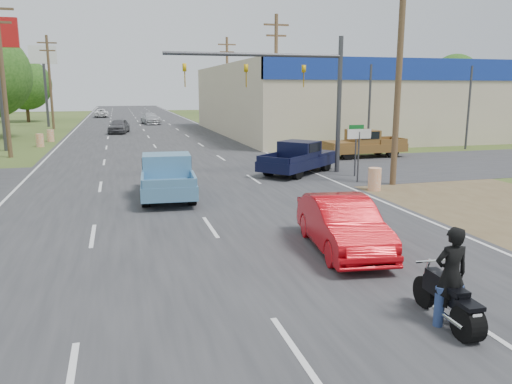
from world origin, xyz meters
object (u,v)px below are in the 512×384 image
object	(u,v)px
motorcycle	(450,303)
distant_car_silver	(151,119)
red_convertible	(342,225)
distant_car_white	(101,113)
navy_pickup	(299,157)
rider	(451,280)
brown_pickup	(362,143)
distant_car_grey	(119,126)
blue_pickup	(167,175)

from	to	relation	value
motorcycle	distant_car_silver	xyz separation A→B (m)	(-1.69, 57.22, 0.22)
red_convertible	distant_car_white	distance (m)	70.92
navy_pickup	rider	bearing A→B (deg)	-51.35
red_convertible	brown_pickup	size ratio (longest dim) A/B	0.81
motorcycle	rider	bearing A→B (deg)	90.00
rider	brown_pickup	size ratio (longest dim) A/B	0.33
rider	motorcycle	bearing A→B (deg)	90.00
navy_pickup	distant_car_grey	world-z (taller)	navy_pickup
distant_car_silver	navy_pickup	bearing A→B (deg)	-90.55
brown_pickup	distant_car_grey	distance (m)	27.23
red_convertible	blue_pickup	size ratio (longest dim) A/B	0.81
distant_car_grey	distant_car_silver	world-z (taller)	distant_car_grey
brown_pickup	motorcycle	bearing A→B (deg)	153.45
blue_pickup	navy_pickup	distance (m)	8.30
motorcycle	navy_pickup	distance (m)	17.38
distant_car_silver	distant_car_white	size ratio (longest dim) A/B	1.04
brown_pickup	distant_car_white	distance (m)	56.03
distant_car_silver	distant_car_white	xyz separation A→B (m)	(-6.43, 17.89, -0.05)
brown_pickup	distant_car_silver	distance (m)	37.03
motorcycle	distant_car_grey	distance (m)	44.92
blue_pickup	distant_car_silver	world-z (taller)	blue_pickup
distant_car_silver	motorcycle	bearing A→B (deg)	-95.99
rider	blue_pickup	bearing A→B (deg)	-70.53
distant_car_silver	distant_car_white	bearing A→B (deg)	102.09
motorcycle	blue_pickup	world-z (taller)	blue_pickup
motorcycle	distant_car_silver	size ratio (longest dim) A/B	0.44
red_convertible	distant_car_silver	bearing A→B (deg)	98.84
red_convertible	rider	size ratio (longest dim) A/B	2.44
blue_pickup	distant_car_silver	distance (m)	44.24
distant_car_grey	distant_car_white	world-z (taller)	distant_car_grey
motorcycle	distant_car_white	world-z (taller)	distant_car_white
brown_pickup	distant_car_silver	bearing A→B (deg)	14.28
blue_pickup	distant_car_grey	bearing A→B (deg)	96.70
red_convertible	distant_car_grey	bearing A→B (deg)	105.05
distant_car_grey	blue_pickup	bearing A→B (deg)	-77.25
navy_pickup	distant_car_silver	bearing A→B (deg)	146.88
red_convertible	blue_pickup	world-z (taller)	blue_pickup
brown_pickup	distant_car_silver	size ratio (longest dim) A/B	1.15
red_convertible	rider	xyz separation A→B (m)	(0.01, -4.60, 0.18)
motorcycle	distant_car_grey	size ratio (longest dim) A/B	0.49
rider	distant_car_silver	distance (m)	57.20
red_convertible	blue_pickup	bearing A→B (deg)	122.06
blue_pickup	distant_car_silver	size ratio (longest dim) A/B	1.15
navy_pickup	distant_car_silver	distance (m)	40.48
blue_pickup	distant_car_white	size ratio (longest dim) A/B	1.19
motorcycle	rider	distance (m)	0.45
red_convertible	motorcycle	size ratio (longest dim) A/B	2.13
motorcycle	rider	world-z (taller)	rider
red_convertible	brown_pickup	xyz separation A→B (m)	(9.45, 17.25, 0.17)
red_convertible	brown_pickup	bearing A→B (deg)	68.29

